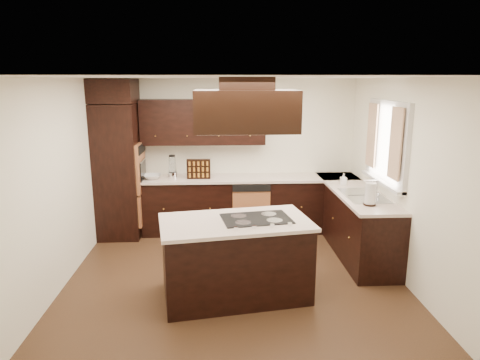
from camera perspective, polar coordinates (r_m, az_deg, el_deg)
The scene contains 30 objects.
floor at distance 5.61m, azimuth -0.73°, elevation -13.06°, with size 4.20×4.20×0.02m, color brown.
ceiling at distance 5.03m, azimuth -0.81°, elevation 13.65°, with size 4.20×4.20×0.02m, color white.
wall_back at distance 7.24m, azimuth -1.40°, elevation 3.48°, with size 4.20×0.02×2.50m, color white.
wall_front at distance 3.17m, azimuth 0.69°, elevation -9.44°, with size 4.20×0.02×2.50m, color white.
wall_left at distance 5.52m, azimuth -23.24°, elevation -0.67°, with size 0.02×4.20×2.50m, color white.
wall_right at distance 5.66m, azimuth 21.11°, elevation -0.16°, with size 0.02×4.20×2.50m, color white.
oven_column at distance 7.06m, azimuth -15.86°, elevation 1.15°, with size 0.65×0.75×2.12m, color black.
wall_oven_face at distance 6.98m, azimuth -13.09°, elevation 1.68°, with size 0.05×0.62×0.78m, color #B66C3F.
base_cabinets_back at distance 7.12m, azimuth -1.01°, elevation -3.38°, with size 2.93×0.60×0.88m, color black.
base_cabinets_right at distance 6.57m, azimuth 14.90°, elevation -5.27°, with size 0.60×2.40×0.88m, color black.
countertop_back at distance 6.99m, azimuth -1.02°, elevation 0.20°, with size 2.93×0.63×0.04m, color beige.
countertop_right at distance 6.44m, azimuth 15.02°, elevation -1.39°, with size 0.63×2.40×0.04m, color beige.
upper_cabinets at distance 6.99m, azimuth -4.94°, elevation 7.72°, with size 2.00×0.34×0.72m, color black.
dishwasher_front at distance 6.87m, azimuth 1.52°, elevation -4.39°, with size 0.60×0.05×0.72m, color #B66C3F.
window_frame at distance 6.07m, azimuth 19.00°, elevation 4.71°, with size 0.06×1.32×1.12m, color silver.
window_pane at distance 6.08m, azimuth 19.25°, elevation 4.70°, with size 0.00×1.20×1.00m, color white.
curtain_left at distance 5.66m, azimuth 20.03°, elevation 4.57°, with size 0.02×0.34×0.90m, color beige.
curtain_right at distance 6.43m, azimuth 17.17°, elevation 5.73°, with size 0.02×0.34×0.90m, color beige.
sink_rim at distance 6.12m, azimuth 16.15°, elevation -1.98°, with size 0.52×0.84×0.01m, color silver.
island at distance 5.03m, azimuth -0.63°, elevation -10.62°, with size 1.63×0.89×0.88m, color black.
island_top at distance 4.86m, azimuth -0.64°, elevation -5.65°, with size 1.69×0.95×0.04m, color beige.
cooktop at distance 4.90m, azimuth 2.19°, elevation -5.16°, with size 0.77×0.51×0.01m, color black.
range_hood at distance 4.50m, azimuth 0.75°, elevation 9.25°, with size 1.05×0.72×0.42m, color black.
hood_duct at distance 4.49m, azimuth 0.76°, elevation 12.75°, with size 0.55×0.50×0.13m, color black.
blender_base at distance 6.98m, azimuth -8.97°, elevation 0.61°, with size 0.15×0.15×0.10m, color silver.
blender_pitcher at distance 6.95m, azimuth -9.02°, elevation 2.06°, with size 0.13×0.13×0.26m, color silver.
spice_rack at distance 6.90m, azimuth -5.54°, elevation 1.47°, with size 0.38×0.09×0.31m, color black.
mixing_bowl at distance 7.01m, azimuth -11.60°, elevation 0.44°, with size 0.29×0.29×0.07m, color silver.
soap_bottle at distance 6.63m, azimuth 13.63°, elevation 0.10°, with size 0.08×0.08×0.18m, color silver.
paper_towel at distance 5.64m, azimuth 16.98°, elevation -1.82°, with size 0.13×0.13×0.29m, color silver.
Camera 1 is at (-0.19, -5.03, 2.47)m, focal length 32.00 mm.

